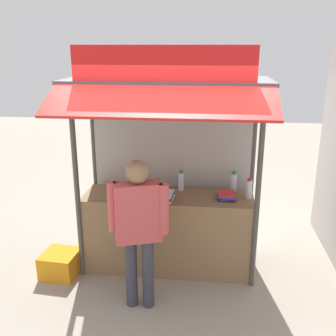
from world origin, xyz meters
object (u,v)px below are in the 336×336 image
object	(u,v)px
magazine_stack_right	(165,196)
banana_bunch_rightmost	(162,111)
water_bottle_back_left	(234,183)
magazine_stack_front_right	(227,196)
banana_bunch_inner_right	(98,109)
plastic_crate	(61,264)
water_bottle_rear_center	(249,189)
banana_bunch_leftmost	(136,113)
vendor_person	(138,222)
magazine_stack_left	(137,195)
water_bottle_front_left	(181,181)

from	to	relation	value
magazine_stack_right	banana_bunch_rightmost	xyz separation A→B (m)	(0.02, -0.28, 1.05)
water_bottle_back_left	magazine_stack_front_right	xyz separation A→B (m)	(-0.09, -0.21, -0.09)
banana_bunch_inner_right	plastic_crate	bearing A→B (deg)	173.85
water_bottle_rear_center	plastic_crate	xyz separation A→B (m)	(-2.23, -0.36, -0.93)
banana_bunch_leftmost	plastic_crate	xyz separation A→B (m)	(-0.99, 0.06, -1.88)
banana_bunch_leftmost	vendor_person	bearing A→B (deg)	-78.69
banana_bunch_rightmost	water_bottle_rear_center	bearing A→B (deg)	23.59
banana_bunch_inner_right	plastic_crate	distance (m)	2.00
magazine_stack_left	magazine_stack_front_right	size ratio (longest dim) A/B	1.18
water_bottle_back_left	magazine_stack_left	size ratio (longest dim) A/B	0.86
water_bottle_rear_center	magazine_stack_left	distance (m)	1.32
magazine_stack_front_right	banana_bunch_inner_right	distance (m)	1.79
banana_bunch_inner_right	vendor_person	bearing A→B (deg)	-40.18
water_bottle_back_left	vendor_person	bearing A→B (deg)	-134.21
magazine_stack_front_right	plastic_crate	distance (m)	2.17
plastic_crate	banana_bunch_rightmost	bearing A→B (deg)	-2.89
magazine_stack_left	banana_bunch_rightmost	distance (m)	1.15
water_bottle_front_left	water_bottle_back_left	size ratio (longest dim) A/B	0.96
magazine_stack_left	water_bottle_rear_center	bearing A→B (deg)	4.96
banana_bunch_leftmost	banana_bunch_rightmost	size ratio (longest dim) A/B	1.15
magazine_stack_front_right	banana_bunch_leftmost	world-z (taller)	banana_bunch_leftmost
magazine_stack_right	banana_bunch_inner_right	distance (m)	1.28
vendor_person	magazine_stack_right	bearing A→B (deg)	-123.21
water_bottle_front_left	banana_bunch_leftmost	size ratio (longest dim) A/B	0.97
magazine_stack_right	banana_bunch_inner_right	bearing A→B (deg)	-156.91
water_bottle_rear_center	magazine_stack_right	xyz separation A→B (m)	(-0.98, -0.14, -0.08)
water_bottle_back_left	banana_bunch_rightmost	distance (m)	1.39
banana_bunch_inner_right	magazine_stack_right	bearing A→B (deg)	23.09
water_bottle_rear_center	plastic_crate	world-z (taller)	water_bottle_rear_center
plastic_crate	water_bottle_rear_center	bearing A→B (deg)	9.09
water_bottle_front_left	banana_bunch_inner_right	xyz separation A→B (m)	(-0.83, -0.60, 0.98)
banana_bunch_inner_right	water_bottle_rear_center	bearing A→B (deg)	14.34
water_bottle_rear_center	magazine_stack_left	world-z (taller)	water_bottle_rear_center
water_bottle_back_left	banana_bunch_inner_right	size ratio (longest dim) A/B	1.22
magazine_stack_right	plastic_crate	distance (m)	1.53
vendor_person	water_bottle_back_left	bearing A→B (deg)	-152.76
banana_bunch_leftmost	banana_bunch_inner_right	world-z (taller)	same
water_bottle_rear_center	banana_bunch_inner_right	world-z (taller)	banana_bunch_inner_right
banana_bunch_rightmost	magazine_stack_front_right	bearing A→B (deg)	29.20
water_bottle_rear_center	water_bottle_back_left	xyz separation A→B (m)	(-0.17, 0.19, 0.01)
banana_bunch_inner_right	magazine_stack_front_right	bearing A→B (deg)	15.90
water_bottle_back_left	vendor_person	world-z (taller)	vendor_person
water_bottle_rear_center	magazine_stack_left	size ratio (longest dim) A/B	0.81
magazine_stack_right	water_bottle_back_left	bearing A→B (deg)	21.97
magazine_stack_left	banana_bunch_inner_right	distance (m)	1.16
water_bottle_back_left	banana_bunch_inner_right	distance (m)	1.87
banana_bunch_inner_right	vendor_person	distance (m)	1.25
magazine_stack_right	magazine_stack_front_right	xyz separation A→B (m)	(0.72, 0.11, -0.00)
magazine_stack_front_right	banana_bunch_rightmost	size ratio (longest dim) A/B	1.14
magazine_stack_front_right	magazine_stack_left	bearing A→B (deg)	-175.20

